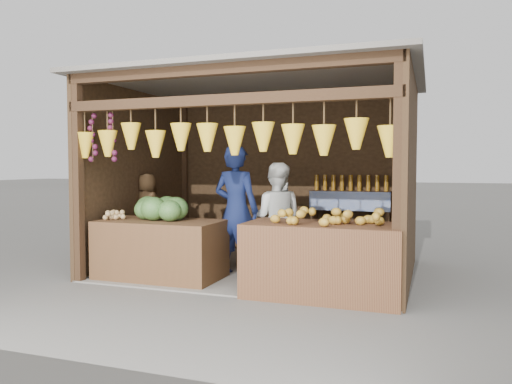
% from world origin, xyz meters
% --- Properties ---
extents(ground, '(80.00, 80.00, 0.00)m').
position_xyz_m(ground, '(0.00, 0.00, 0.00)').
color(ground, '#514F49').
rests_on(ground, ground).
extents(stall_structure, '(4.30, 3.30, 2.66)m').
position_xyz_m(stall_structure, '(-0.03, -0.04, 1.67)').
color(stall_structure, slate).
rests_on(stall_structure, ground).
extents(back_shelf, '(1.25, 0.32, 1.32)m').
position_xyz_m(back_shelf, '(1.05, 1.28, 0.87)').
color(back_shelf, '#382314').
rests_on(back_shelf, ground).
extents(counter_left, '(1.58, 0.85, 0.76)m').
position_xyz_m(counter_left, '(-1.05, -0.96, 0.38)').
color(counter_left, '#4C3019').
rests_on(counter_left, ground).
extents(counter_right, '(1.73, 0.85, 0.83)m').
position_xyz_m(counter_right, '(1.12, -1.13, 0.41)').
color(counter_right, '#472817').
rests_on(counter_right, ground).
extents(stool, '(0.34, 0.34, 0.32)m').
position_xyz_m(stool, '(-1.86, 0.03, 0.16)').
color(stool, black).
rests_on(stool, ground).
extents(man_standing, '(0.68, 0.49, 1.75)m').
position_xyz_m(man_standing, '(-0.20, -0.43, 0.87)').
color(man_standing, '#121B44').
rests_on(man_standing, ground).
extents(woman_standing, '(0.80, 0.66, 1.51)m').
position_xyz_m(woman_standing, '(0.26, -0.11, 0.76)').
color(woman_standing, white).
rests_on(woman_standing, ground).
extents(vendor_seated, '(0.58, 0.47, 1.03)m').
position_xyz_m(vendor_seated, '(-1.86, 0.03, 0.84)').
color(vendor_seated, brown).
rests_on(vendor_seated, stool).
extents(melon_pile, '(1.00, 0.50, 0.32)m').
position_xyz_m(melon_pile, '(-1.07, -0.89, 0.92)').
color(melon_pile, '#134716').
rests_on(melon_pile, counter_left).
extents(tanfruit_pile, '(0.34, 0.40, 0.13)m').
position_xyz_m(tanfruit_pile, '(-1.65, -1.05, 0.83)').
color(tanfruit_pile, tan).
rests_on(tanfruit_pile, counter_left).
extents(mango_pile, '(1.40, 0.64, 0.22)m').
position_xyz_m(mango_pile, '(1.15, -1.16, 0.94)').
color(mango_pile, orange).
rests_on(mango_pile, counter_right).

